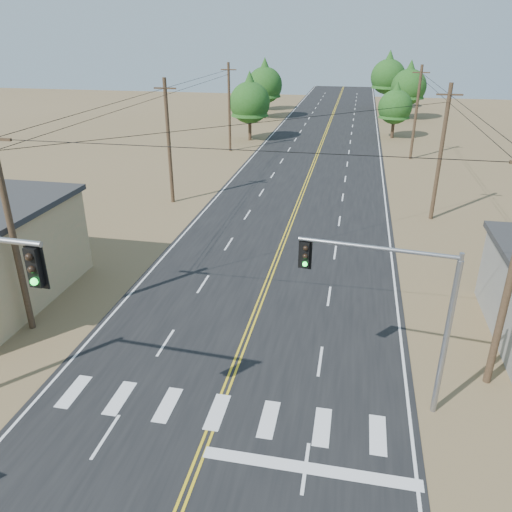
# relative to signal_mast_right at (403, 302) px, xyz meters

# --- Properties ---
(road) EXTENTS (15.00, 200.00, 0.02)m
(road) POSITION_rel_signal_mast_right_xyz_m (-6.49, 20.09, -4.49)
(road) COLOR black
(road) RESTS_ON ground
(utility_pole_left_near) EXTENTS (1.80, 0.30, 10.00)m
(utility_pole_left_near) POSITION_rel_signal_mast_right_xyz_m (-16.99, 2.09, 0.62)
(utility_pole_left_near) COLOR #4C3826
(utility_pole_left_near) RESTS_ON ground
(utility_pole_left_mid) EXTENTS (1.80, 0.30, 10.00)m
(utility_pole_left_mid) POSITION_rel_signal_mast_right_xyz_m (-16.99, 22.09, 0.62)
(utility_pole_left_mid) COLOR #4C3826
(utility_pole_left_mid) RESTS_ON ground
(utility_pole_left_far) EXTENTS (1.80, 0.30, 10.00)m
(utility_pole_left_far) POSITION_rel_signal_mast_right_xyz_m (-16.99, 42.09, 0.62)
(utility_pole_left_far) COLOR #4C3826
(utility_pole_left_far) RESTS_ON ground
(utility_pole_right_near) EXTENTS (1.80, 0.30, 10.00)m
(utility_pole_right_near) POSITION_rel_signal_mast_right_xyz_m (4.01, 2.09, 0.62)
(utility_pole_right_near) COLOR #4C3826
(utility_pole_right_near) RESTS_ON ground
(utility_pole_right_mid) EXTENTS (1.80, 0.30, 10.00)m
(utility_pole_right_mid) POSITION_rel_signal_mast_right_xyz_m (4.01, 22.09, 0.62)
(utility_pole_right_mid) COLOR #4C3826
(utility_pole_right_mid) RESTS_ON ground
(utility_pole_right_far) EXTENTS (1.80, 0.30, 10.00)m
(utility_pole_right_far) POSITION_rel_signal_mast_right_xyz_m (4.01, 42.09, 0.62)
(utility_pole_right_far) COLOR #4C3826
(utility_pole_right_far) RESTS_ON ground
(signal_mast_right) EXTENTS (5.61, 0.86, 6.63)m
(signal_mast_right) POSITION_rel_signal_mast_right_xyz_m (0.00, 0.00, 0.00)
(signal_mast_right) COLOR gray
(signal_mast_right) RESTS_ON ground
(tree_left_near) EXTENTS (5.21, 5.21, 8.69)m
(tree_left_near) POSITION_rel_signal_mast_right_xyz_m (-15.97, 48.75, 0.82)
(tree_left_near) COLOR #3F2D1E
(tree_left_near) RESTS_ON ground
(tree_left_mid) EXTENTS (5.65, 5.65, 9.41)m
(tree_left_mid) POSITION_rel_signal_mast_right_xyz_m (-17.34, 66.72, 1.26)
(tree_left_mid) COLOR #3F2D1E
(tree_left_mid) RESTS_ON ground
(tree_left_far) EXTENTS (4.76, 4.76, 7.93)m
(tree_left_far) POSITION_rel_signal_mast_right_xyz_m (-19.09, 75.66, 0.35)
(tree_left_far) COLOR #3F2D1E
(tree_left_far) RESTS_ON ground
(tree_right_near) EXTENTS (4.40, 4.40, 7.34)m
(tree_right_near) POSITION_rel_signal_mast_right_xyz_m (2.51, 53.95, -0.01)
(tree_right_near) COLOR #3F2D1E
(tree_right_near) RESTS_ON ground
(tree_right_mid) EXTENTS (5.49, 5.49, 9.15)m
(tree_right_mid) POSITION_rel_signal_mast_right_xyz_m (5.33, 70.15, 1.10)
(tree_right_mid) COLOR #3F2D1E
(tree_right_mid) RESTS_ON ground
(tree_right_far) EXTENTS (6.09, 6.09, 10.15)m
(tree_right_far) POSITION_rel_signal_mast_right_xyz_m (2.51, 81.73, 1.71)
(tree_right_far) COLOR #3F2D1E
(tree_right_far) RESTS_ON ground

